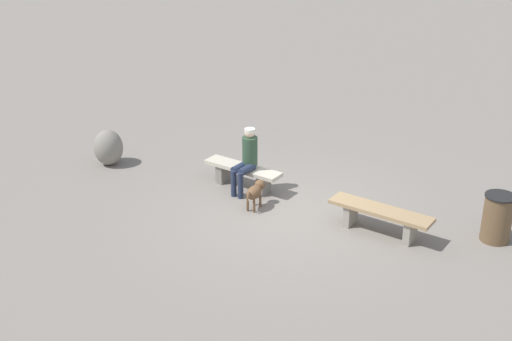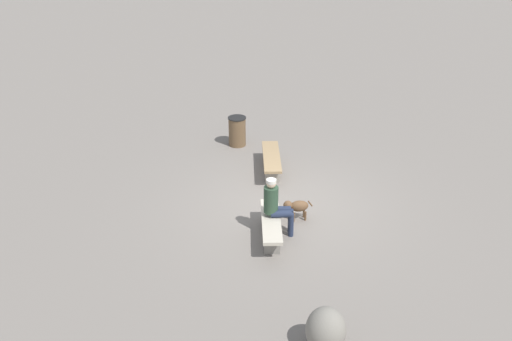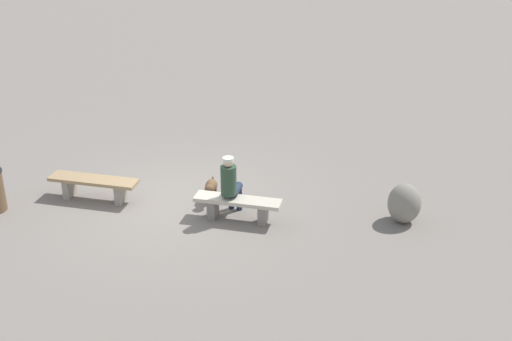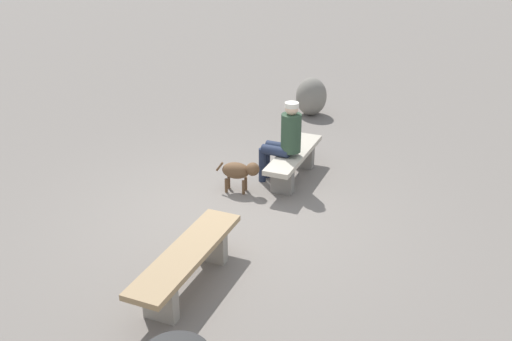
{
  "view_description": "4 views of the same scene",
  "coord_description": "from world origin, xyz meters",
  "px_view_note": "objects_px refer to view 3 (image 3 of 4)",
  "views": [
    {
      "loc": [
        -6.31,
        8.77,
        5.59
      ],
      "look_at": [
        1.16,
        -0.48,
        0.37
      ],
      "focal_mm": 46.43,
      "sensor_mm": 36.0,
      "label": 1
    },
    {
      "loc": [
        10.43,
        -0.19,
        6.16
      ],
      "look_at": [
        -0.53,
        -0.73,
        0.59
      ],
      "focal_mm": 37.02,
      "sensor_mm": 36.0,
      "label": 2
    },
    {
      "loc": [
        5.13,
        -10.91,
        6.2
      ],
      "look_at": [
        1.33,
        0.93,
        0.48
      ],
      "focal_mm": 47.28,
      "sensor_mm": 36.0,
      "label": 3
    },
    {
      "loc": [
        -5.69,
        -3.24,
        3.63
      ],
      "look_at": [
        0.6,
        -0.07,
        0.4
      ],
      "focal_mm": 38.44,
      "sensor_mm": 36.0,
      "label": 4
    }
  ],
  "objects_px": {
    "seated_person": "(230,183)",
    "dog": "(211,187)",
    "bench_left": "(94,184)",
    "boulder": "(404,203)",
    "bench_right": "(238,205)"
  },
  "relations": [
    {
      "from": "bench_left",
      "to": "dog",
      "type": "bearing_deg",
      "value": 10.63
    },
    {
      "from": "seated_person",
      "to": "boulder",
      "type": "bearing_deg",
      "value": 11.42
    },
    {
      "from": "bench_right",
      "to": "dog",
      "type": "bearing_deg",
      "value": 140.45
    },
    {
      "from": "bench_right",
      "to": "seated_person",
      "type": "bearing_deg",
      "value": 149.32
    },
    {
      "from": "seated_person",
      "to": "bench_right",
      "type": "bearing_deg",
      "value": -29.6
    },
    {
      "from": "boulder",
      "to": "dog",
      "type": "bearing_deg",
      "value": -174.4
    },
    {
      "from": "seated_person",
      "to": "dog",
      "type": "height_order",
      "value": "seated_person"
    },
    {
      "from": "seated_person",
      "to": "dog",
      "type": "xyz_separation_m",
      "value": [
        -0.57,
        0.45,
        -0.39
      ]
    },
    {
      "from": "bench_left",
      "to": "boulder",
      "type": "bearing_deg",
      "value": 5.04
    },
    {
      "from": "bench_right",
      "to": "dog",
      "type": "height_order",
      "value": "dog"
    },
    {
      "from": "bench_right",
      "to": "seated_person",
      "type": "height_order",
      "value": "seated_person"
    },
    {
      "from": "seated_person",
      "to": "dog",
      "type": "distance_m",
      "value": 0.82
    },
    {
      "from": "bench_right",
      "to": "dog",
      "type": "xyz_separation_m",
      "value": [
        -0.75,
        0.53,
        0.02
      ]
    },
    {
      "from": "bench_left",
      "to": "boulder",
      "type": "height_order",
      "value": "boulder"
    },
    {
      "from": "bench_right",
      "to": "boulder",
      "type": "xyz_separation_m",
      "value": [
        2.99,
        0.9,
        0.07
      ]
    }
  ]
}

